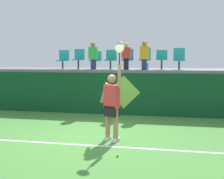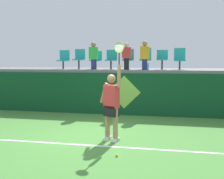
{
  "view_description": "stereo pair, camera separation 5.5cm",
  "coord_description": "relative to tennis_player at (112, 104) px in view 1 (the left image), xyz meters",
  "views": [
    {
      "loc": [
        1.84,
        -7.12,
        2.13
      ],
      "look_at": [
        0.25,
        1.16,
        1.21
      ],
      "focal_mm": 44.08,
      "sensor_mm": 36.0,
      "label": 1
    },
    {
      "loc": [
        1.89,
        -7.11,
        2.13
      ],
      "look_at": [
        0.25,
        1.16,
        1.21
      ],
      "focal_mm": 44.08,
      "sensor_mm": 36.0,
      "label": 2
    }
  ],
  "objects": [
    {
      "name": "court_baseline_stripe",
      "position": [
        -0.5,
        -0.52,
        -0.98
      ],
      "size": [
        11.8,
        0.08,
        0.01
      ],
      "primitive_type": "cube",
      "color": "white",
      "rests_on": "ground_plane"
    },
    {
      "name": "tennis_player",
      "position": [
        0.0,
        0.0,
        0.0
      ],
      "size": [
        0.71,
        0.39,
        2.57
      ],
      "color": "white",
      "rests_on": "ground_plane"
    },
    {
      "name": "stadium_chair_0",
      "position": [
        -2.94,
        4.24,
        1.18
      ],
      "size": [
        0.44,
        0.42,
        0.8
      ],
      "color": "#38383D",
      "rests_on": "spectator_platform"
    },
    {
      "name": "stadium_chair_7",
      "position": [
        1.89,
        4.25,
        1.2
      ],
      "size": [
        0.44,
        0.42,
        0.85
      ],
      "color": "#38383D",
      "rests_on": "spectator_platform"
    },
    {
      "name": "stadium_chair_1",
      "position": [
        -2.24,
        4.24,
        1.21
      ],
      "size": [
        0.44,
        0.42,
        0.84
      ],
      "color": "#38383D",
      "rests_on": "spectator_platform"
    },
    {
      "name": "spectator_2",
      "position": [
        -0.16,
        3.78,
        1.29
      ],
      "size": [
        0.34,
        0.2,
        1.05
      ],
      "color": "black",
      "rests_on": "spectator_platform"
    },
    {
      "name": "stadium_chair_3",
      "position": [
        -0.86,
        4.24,
        1.19
      ],
      "size": [
        0.44,
        0.42,
        0.8
      ],
      "color": "#38383D",
      "rests_on": "spectator_platform"
    },
    {
      "name": "wall_signage_mount",
      "position": [
        -0.19,
        3.38,
        -0.98
      ],
      "size": [
        1.27,
        0.01,
        1.52
      ],
      "color": "#0F4223",
      "rests_on": "ground_plane"
    },
    {
      "name": "spectator_0",
      "position": [
        -1.51,
        3.81,
        1.32
      ],
      "size": [
        0.34,
        0.21,
        1.1
      ],
      "color": "navy",
      "rests_on": "spectator_platform"
    },
    {
      "name": "stadium_chair_5",
      "position": [
        0.55,
        4.25,
        1.22
      ],
      "size": [
        0.44,
        0.42,
        0.88
      ],
      "color": "#38383D",
      "rests_on": "spectator_platform"
    },
    {
      "name": "spectator_platform",
      "position": [
        -0.5,
        4.82,
        0.69
      ],
      "size": [
        13.11,
        2.78,
        0.12
      ],
      "primitive_type": "cube",
      "color": "slate",
      "rests_on": "court_back_wall"
    },
    {
      "name": "ground_plane",
      "position": [
        -0.5,
        0.17,
        -0.99
      ],
      "size": [
        40.0,
        40.0,
        0.0
      ],
      "primitive_type": "plane",
      "color": "#478438"
    },
    {
      "name": "water_bottle",
      "position": [
        0.7,
        3.54,
        0.88
      ],
      "size": [
        0.06,
        0.06,
        0.27
      ],
      "primitive_type": "cylinder",
      "color": "#338CE5",
      "rests_on": "spectator_platform"
    },
    {
      "name": "stadium_chair_6",
      "position": [
        1.21,
        4.23,
        1.19
      ],
      "size": [
        0.44,
        0.42,
        0.78
      ],
      "color": "#38383D",
      "rests_on": "spectator_platform"
    },
    {
      "name": "court_back_wall",
      "position": [
        -0.5,
        3.48,
        -0.18
      ],
      "size": [
        13.11,
        0.2,
        1.61
      ],
      "primitive_type": "cube",
      "color": "#0F4223",
      "rests_on": "ground_plane"
    },
    {
      "name": "tennis_ball",
      "position": [
        0.35,
        -1.17,
        -0.95
      ],
      "size": [
        0.07,
        0.07,
        0.07
      ],
      "primitive_type": "sphere",
      "color": "#D1E533",
      "rests_on": "ground_plane"
    },
    {
      "name": "stadium_chair_2",
      "position": [
        -1.51,
        4.24,
        1.17
      ],
      "size": [
        0.44,
        0.42,
        0.75
      ],
      "color": "#38383D",
      "rests_on": "spectator_platform"
    },
    {
      "name": "spectator_1",
      "position": [
        0.55,
        3.78,
        1.33
      ],
      "size": [
        0.34,
        0.2,
        1.11
      ],
      "color": "navy",
      "rests_on": "spectator_platform"
    },
    {
      "name": "stadium_chair_4",
      "position": [
        -0.16,
        4.24,
        1.2
      ],
      "size": [
        0.44,
        0.42,
        0.83
      ],
      "color": "#38383D",
      "rests_on": "spectator_platform"
    }
  ]
}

